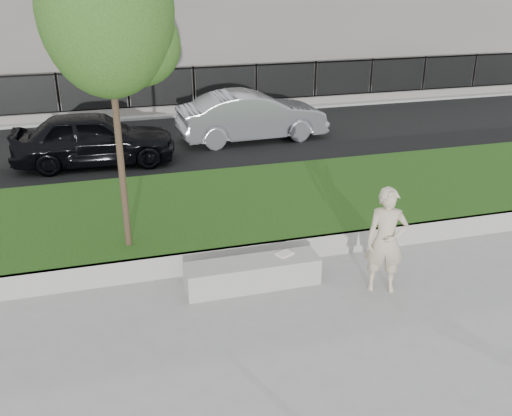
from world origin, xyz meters
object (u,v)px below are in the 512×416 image
object	(u,v)px
car_dark	(94,138)
man	(386,241)
book	(285,254)
stone_bench	(253,274)
car_silver	(252,116)
young_tree	(112,16)

from	to	relation	value
car_dark	man	bearing A→B (deg)	-148.14
book	car_dark	xyz separation A→B (m)	(-2.79, 6.77, 0.27)
book	car_dark	bearing A→B (deg)	88.38
stone_bench	car_dark	size ratio (longest dim) A/B	0.53
man	car_silver	world-z (taller)	man
young_tree	car_dark	world-z (taller)	young_tree
young_tree	stone_bench	bearing A→B (deg)	-35.54
young_tree	car_silver	bearing A→B (deg)	59.39
man	car_dark	distance (m)	8.58
man	book	bearing A→B (deg)	174.50
man	young_tree	distance (m)	5.24
man	car_silver	size ratio (longest dim) A/B	0.40
man	car_dark	xyz separation A→B (m)	(-4.17, 7.50, -0.13)
stone_bench	car_silver	xyz separation A→B (m)	(2.20, 7.92, 0.52)
stone_bench	book	world-z (taller)	book
man	book	world-z (taller)	man
car_silver	book	bearing A→B (deg)	165.41
man	car_silver	xyz separation A→B (m)	(0.26, 8.57, -0.11)
young_tree	car_silver	distance (m)	8.43
car_silver	young_tree	bearing A→B (deg)	146.62
young_tree	book	bearing A→B (deg)	-26.93
car_dark	car_silver	size ratio (longest dim) A/B	0.94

